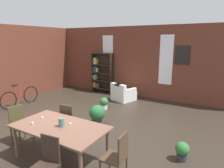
# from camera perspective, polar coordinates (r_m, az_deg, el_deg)

# --- Properties ---
(ground_plane) EXTENTS (10.62, 10.62, 0.00)m
(ground_plane) POSITION_cam_1_polar(r_m,az_deg,el_deg) (5.94, -10.46, -12.72)
(ground_plane) COLOR #312920
(back_wall_brick) EXTENTS (8.97, 0.12, 3.11)m
(back_wall_brick) POSITION_cam_1_polar(r_m,az_deg,el_deg) (8.96, 6.71, 6.38)
(back_wall_brick) COLOR brown
(back_wall_brick) RESTS_ON ground
(window_pane_0) EXTENTS (0.55, 0.02, 2.02)m
(window_pane_0) POSITION_cam_1_polar(r_m,az_deg,el_deg) (9.53, -1.20, 7.78)
(window_pane_0) COLOR white
(window_pane_1) EXTENTS (0.55, 0.02, 2.02)m
(window_pane_1) POSITION_cam_1_polar(r_m,az_deg,el_deg) (8.42, 15.31, 6.69)
(window_pane_1) COLOR white
(dining_table) EXTENTS (2.00, 1.08, 0.76)m
(dining_table) POSITION_cam_1_polar(r_m,az_deg,el_deg) (4.39, -14.78, -12.49)
(dining_table) COLOR brown
(dining_table) RESTS_ON ground
(vase_on_table) EXTENTS (0.12, 0.12, 0.18)m
(vase_on_table) POSITION_cam_1_polar(r_m,az_deg,el_deg) (4.29, -14.38, -10.67)
(vase_on_table) COLOR #4C7266
(vase_on_table) RESTS_ON dining_table
(tealight_candle_0) EXTENTS (0.04, 0.04, 0.05)m
(tealight_candle_0) POSITION_cam_1_polar(r_m,az_deg,el_deg) (4.60, -21.93, -10.47)
(tealight_candle_0) COLOR silver
(tealight_candle_0) RESTS_ON dining_table
(tealight_candle_1) EXTENTS (0.04, 0.04, 0.03)m
(tealight_candle_1) POSITION_cam_1_polar(r_m,az_deg,el_deg) (4.38, -11.98, -11.11)
(tealight_candle_1) COLOR silver
(tealight_candle_1) RESTS_ON dining_table
(tealight_candle_2) EXTENTS (0.04, 0.04, 0.05)m
(tealight_candle_2) POSITION_cam_1_polar(r_m,az_deg,el_deg) (4.84, -19.50, -9.15)
(tealight_candle_2) COLOR silver
(tealight_candle_2) RESTS_ON dining_table
(dining_chair_head_right) EXTENTS (0.42, 0.42, 0.95)m
(dining_chair_head_right) POSITION_cam_1_polar(r_m,az_deg,el_deg) (3.74, 1.55, -19.96)
(dining_chair_head_right) COLOR #4B3523
(dining_chair_head_right) RESTS_ON ground
(dining_chair_near_right) EXTENTS (0.44, 0.44, 0.95)m
(dining_chair_near_right) POSITION_cam_1_polar(r_m,az_deg,el_deg) (3.74, -18.33, -20.66)
(dining_chair_near_right) COLOR #33241C
(dining_chair_near_right) RESTS_ON ground
(dining_chair_far_left) EXTENTS (0.42, 0.42, 0.95)m
(dining_chair_far_left) POSITION_cam_1_polar(r_m,az_deg,el_deg) (5.25, -12.19, -10.18)
(dining_chair_far_left) COLOR #423424
(dining_chair_far_left) RESTS_ON ground
(dining_chair_head_left) EXTENTS (0.42, 0.42, 0.95)m
(dining_chair_head_left) POSITION_cam_1_polar(r_m,az_deg,el_deg) (5.46, -25.10, -10.23)
(dining_chair_head_left) COLOR #464023
(dining_chair_head_left) RESTS_ON ground
(bookshelf_tall) EXTENTS (1.08, 0.30, 1.92)m
(bookshelf_tall) POSITION_cam_1_polar(r_m,az_deg,el_deg) (9.63, -3.14, 3.26)
(bookshelf_tall) COLOR #2D2319
(bookshelf_tall) RESTS_ON ground
(armchair_white) EXTENTS (1.01, 1.01, 0.75)m
(armchair_white) POSITION_cam_1_polar(r_m,az_deg,el_deg) (8.40, 3.16, -2.86)
(armchair_white) COLOR silver
(armchair_white) RESTS_ON ground
(bicycle_second) EXTENTS (0.44, 1.67, 0.89)m
(bicycle_second) POSITION_cam_1_polar(r_m,az_deg,el_deg) (8.53, -24.98, -3.38)
(bicycle_second) COLOR black
(bicycle_second) RESTS_ON ground
(potted_plant_by_shelf) EXTENTS (0.32, 0.32, 0.44)m
(potted_plant_by_shelf) POSITION_cam_1_polar(r_m,az_deg,el_deg) (7.35, -2.33, -5.48)
(potted_plant_by_shelf) COLOR silver
(potted_plant_by_shelf) RESTS_ON ground
(potted_plant_corner) EXTENTS (0.49, 0.49, 0.59)m
(potted_plant_corner) POSITION_cam_1_polar(r_m,az_deg,el_deg) (6.10, -4.29, -8.55)
(potted_plant_corner) COLOR #333338
(potted_plant_corner) RESTS_ON ground
(potted_plant_window) EXTENTS (0.29, 0.29, 0.41)m
(potted_plant_window) POSITION_cam_1_polar(r_m,az_deg,el_deg) (4.68, 19.58, -17.62)
(potted_plant_window) COLOR #333338
(potted_plant_window) RESTS_ON ground
(framed_picture) EXTENTS (0.56, 0.03, 0.72)m
(framed_picture) POSITION_cam_1_polar(r_m,az_deg,el_deg) (8.26, 19.64, 7.84)
(framed_picture) COLOR black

